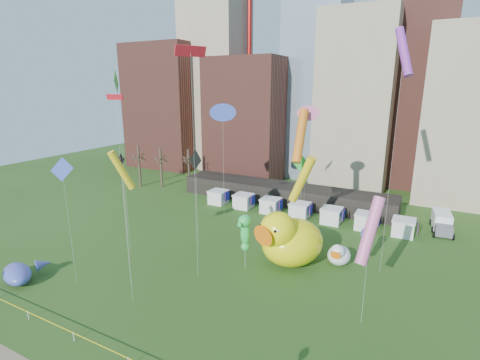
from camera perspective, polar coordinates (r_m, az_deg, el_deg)
The scene contains 25 objects.
skyline at distance 78.51m, azimuth 17.06°, elevation 14.98°, with size 101.00×23.00×68.00m.
pavilion at distance 64.62m, azimuth 6.96°, elevation -2.17°, with size 38.00×6.00×3.20m, color black.
vendor_tents at distance 57.81m, azimuth 9.44°, elevation -4.83°, with size 33.24×2.80×2.40m.
bare_trees at distance 75.81m, azimuth -12.19°, elevation 2.03°, with size 8.44×6.44×8.50m.
caution_tape at distance 30.88m, azimuth -17.27°, elevation -25.47°, with size 50.00×0.06×0.90m.
big_duck at distance 42.29m, azimuth 7.80°, elevation -9.30°, with size 9.05×9.87×6.88m.
small_duck at distance 44.19m, azimuth 15.33°, elevation -11.29°, with size 2.68×3.62×2.80m.
seahorse_green at distance 40.32m, azimuth 0.78°, elevation -7.89°, with size 1.53×1.88×6.55m.
seahorse_purple at distance 43.41m, azimuth 19.33°, elevation -8.84°, with size 1.44×1.61×4.90m.
whale_inflatable at distance 46.06m, azimuth -31.57°, elevation -12.40°, with size 5.40×6.01×2.12m.
box_truck at distance 59.47m, azimuth 29.27°, elevation -5.78°, with size 2.96×6.39×2.63m.
kite_0 at distance 36.13m, azimuth -7.82°, elevation 19.27°, with size 1.81×3.12×23.89m.
kite_1 at distance 46.84m, azimuth 10.70°, elevation 10.29°, with size 1.89×0.62×17.83m.
kite_2 at distance 43.38m, azimuth -7.05°, elevation 2.87°, with size 2.37×0.97×12.89m.
kite_3 at distance 43.64m, azimuth -18.92°, elevation 13.78°, with size 1.54×2.09×21.96m.
kite_4 at distance 33.30m, azimuth -18.19°, elevation 1.43°, with size 1.68×2.18×14.91m.
kite_5 at distance 39.10m, azimuth -26.27°, elevation 1.20°, with size 2.29×0.92×13.60m.
kite_6 at distance 45.04m, azimuth 9.52°, elevation 6.89°, with size 1.39×3.95×17.59m.
kite_7 at distance 39.51m, azimuth 24.48°, elevation 17.93°, with size 2.47×2.61×25.74m.
kite_8 at distance 35.54m, azimuth -19.12°, elevation 11.55°, with size 1.65×0.62×19.51m.
kite_9 at distance 31.70m, azimuth 19.87°, elevation -7.53°, with size 1.90×3.42×11.55m.
kite_10 at distance 50.58m, azimuth -18.21°, elevation 2.74°, with size 0.50×1.66×11.59m.
kite_11 at distance 47.37m, azimuth 9.58°, elevation 2.49°, with size 2.78×0.38×11.91m.
kite_12 at distance 45.89m, azimuth 9.75°, elevation 0.05°, with size 3.93×2.35×12.03m.
kite_13 at distance 54.67m, azimuth -2.73°, elevation 10.60°, with size 2.36×1.76×17.68m.
Camera 1 is at (17.76, -15.89, 20.31)m, focal length 27.00 mm.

